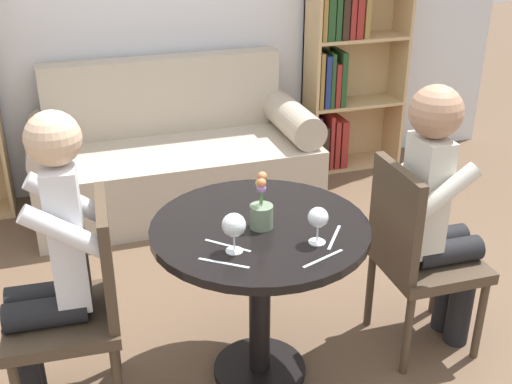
{
  "coord_description": "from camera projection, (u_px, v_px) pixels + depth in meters",
  "views": [
    {
      "loc": [
        -0.7,
        -2.08,
        1.93
      ],
      "look_at": [
        0.0,
        0.05,
        0.85
      ],
      "focal_mm": 45.0,
      "sensor_mm": 36.0,
      "label": 1
    }
  ],
  "objects": [
    {
      "name": "couch",
      "position": [
        175.0,
        159.0,
        4.18
      ],
      "size": [
        1.79,
        0.8,
        0.92
      ],
      "color": "#B7A893",
      "rests_on": "ground_plane"
    },
    {
      "name": "knife_left_setting",
      "position": [
        323.0,
        259.0,
        2.27
      ],
      "size": [
        0.18,
        0.08,
        0.0
      ],
      "color": "silver",
      "rests_on": "round_table"
    },
    {
      "name": "ground_plane",
      "position": [
        260.0,
        371.0,
        2.81
      ],
      "size": [
        16.0,
        16.0,
        0.0
      ],
      "primitive_type": "plane",
      "color": "brown"
    },
    {
      "name": "flower_vase",
      "position": [
        261.0,
        210.0,
        2.45
      ],
      "size": [
        0.09,
        0.09,
        0.22
      ],
      "color": "gray",
      "rests_on": "round_table"
    },
    {
      "name": "chair_left",
      "position": [
        80.0,
        301.0,
        2.44
      ],
      "size": [
        0.45,
        0.45,
        0.9
      ],
      "rotation": [
        0.0,
        0.0,
        -1.64
      ],
      "color": "#473828",
      "rests_on": "ground_plane"
    },
    {
      "name": "fork_right_setting",
      "position": [
        228.0,
        246.0,
        2.35
      ],
      "size": [
        0.14,
        0.14,
        0.0
      ],
      "color": "silver",
      "rests_on": "round_table"
    },
    {
      "name": "wine_glass_right",
      "position": [
        318.0,
        219.0,
        2.33
      ],
      "size": [
        0.08,
        0.08,
        0.14
      ],
      "color": "white",
      "rests_on": "round_table"
    },
    {
      "name": "person_left",
      "position": [
        50.0,
        267.0,
        2.35
      ],
      "size": [
        0.43,
        0.36,
        1.25
      ],
      "rotation": [
        0.0,
        0.0,
        -1.64
      ],
      "color": "black",
      "rests_on": "ground_plane"
    },
    {
      "name": "wine_glass_left",
      "position": [
        234.0,
        226.0,
        2.27
      ],
      "size": [
        0.09,
        0.09,
        0.15
      ],
      "color": "white",
      "rests_on": "round_table"
    },
    {
      "name": "knife_right_setting",
      "position": [
        334.0,
        237.0,
        2.41
      ],
      "size": [
        0.12,
        0.16,
        0.0
      ],
      "color": "silver",
      "rests_on": "round_table"
    },
    {
      "name": "chair_right",
      "position": [
        416.0,
        251.0,
        2.78
      ],
      "size": [
        0.43,
        0.43,
        0.9
      ],
      "rotation": [
        0.0,
        0.0,
        1.55
      ],
      "color": "#473828",
      "rests_on": "ground_plane"
    },
    {
      "name": "round_table",
      "position": [
        260.0,
        261.0,
        2.56
      ],
      "size": [
        0.86,
        0.86,
        0.73
      ],
      "color": "black",
      "rests_on": "ground_plane"
    },
    {
      "name": "bookshelf_right",
      "position": [
        343.0,
        70.0,
        4.59
      ],
      "size": [
        0.71,
        0.28,
        1.45
      ],
      "color": "tan",
      "rests_on": "ground_plane"
    },
    {
      "name": "person_right",
      "position": [
        438.0,
        212.0,
        2.72
      ],
      "size": [
        0.42,
        0.35,
        1.23
      ],
      "rotation": [
        0.0,
        0.0,
        1.55
      ],
      "color": "black",
      "rests_on": "ground_plane"
    },
    {
      "name": "fork_left_setting",
      "position": [
        224.0,
        263.0,
        2.24
      ],
      "size": [
        0.16,
        0.12,
        0.0
      ],
      "color": "silver",
      "rests_on": "round_table"
    }
  ]
}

